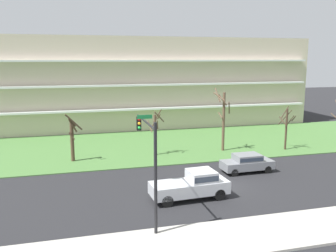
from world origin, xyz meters
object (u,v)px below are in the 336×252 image
object	(u,v)px
tree_left	(155,131)
sedan_gray_near_left	(247,162)
tree_center	(223,118)
pickup_silver_center_left	(193,184)
traffic_signal_mast	(149,151)
tree_right	(286,126)
tree_far_left	(72,138)

from	to	relation	value
tree_left	sedan_gray_near_left	distance (m)	9.81
tree_center	tree_left	bearing A→B (deg)	178.99
pickup_silver_center_left	traffic_signal_mast	distance (m)	5.72
tree_right	traffic_signal_mast	size ratio (longest dim) A/B	0.73
tree_far_left	sedan_gray_near_left	xyz separation A→B (m)	(14.35, -6.94, -1.48)
tree_left	tree_center	xyz separation A→B (m)	(7.18, -0.13, 1.03)
sedan_gray_near_left	tree_left	bearing A→B (deg)	-49.65
tree_left	sedan_gray_near_left	world-z (taller)	tree_left
pickup_silver_center_left	traffic_signal_mast	bearing A→B (deg)	-145.20
traffic_signal_mast	tree_right	bearing A→B (deg)	37.09
tree_far_left	tree_center	world-z (taller)	tree_center
sedan_gray_near_left	pickup_silver_center_left	world-z (taller)	pickup_silver_center_left
tree_left	tree_right	world-z (taller)	tree_left
tree_center	tree_right	world-z (taller)	tree_center
traffic_signal_mast	tree_far_left	bearing A→B (deg)	106.64
tree_right	sedan_gray_near_left	xyz separation A→B (m)	(-7.48, -5.93, -1.67)
tree_far_left	tree_left	distance (m)	7.98
tree_far_left	tree_center	distance (m)	15.20
tree_far_left	tree_center	xyz separation A→B (m)	(15.16, 0.20, 1.17)
traffic_signal_mast	sedan_gray_near_left	bearing A→B (deg)	36.10
tree_far_left	pickup_silver_center_left	size ratio (longest dim) A/B	0.86
pickup_silver_center_left	tree_right	bearing A→B (deg)	33.62
tree_left	sedan_gray_near_left	bearing A→B (deg)	-48.73
tree_far_left	tree_right	xyz separation A→B (m)	(21.84, -1.02, 0.19)
tree_center	tree_right	size ratio (longest dim) A/B	1.42
tree_center	tree_right	distance (m)	6.86
tree_center	sedan_gray_near_left	distance (m)	7.66
tree_right	pickup_silver_center_left	bearing A→B (deg)	-143.16
tree_left	tree_center	distance (m)	7.26
tree_far_left	tree_center	size ratio (longest dim) A/B	0.71
sedan_gray_near_left	pickup_silver_center_left	xyz separation A→B (m)	(-6.41, -4.49, 0.14)
tree_far_left	tree_right	size ratio (longest dim) A/B	1.02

